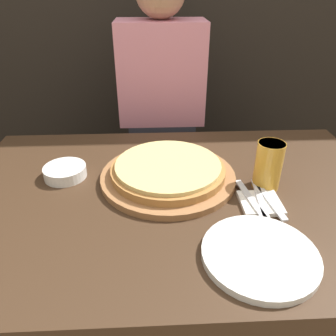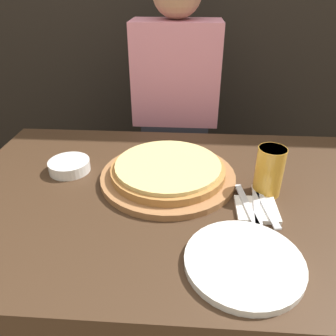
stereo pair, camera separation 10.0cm
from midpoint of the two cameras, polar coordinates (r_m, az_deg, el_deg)
The scene contains 10 objects.
dining_table at distance 1.21m, azimuth 3.41°, elevation -18.91°, with size 1.30×0.85×0.74m.
pizza_on_board at distance 1.01m, azimuth 2.84°, elevation -0.82°, with size 0.42×0.42×0.06m.
beer_glass at distance 0.98m, azimuth 20.10°, elevation -0.33°, with size 0.08×0.08×0.14m.
dinner_plate at distance 0.77m, azimuth 16.88°, elevation -15.57°, with size 0.26×0.26×0.02m.
side_bowl at distance 1.09m, azimuth -14.31°, elevation 0.30°, with size 0.13×0.13×0.04m.
napkin_stack at distance 0.93m, azimuth 18.21°, elevation -6.96°, with size 0.11×0.11×0.01m.
fork at distance 0.92m, azimuth 16.77°, elevation -6.53°, with size 0.05×0.21×0.00m.
dinner_knife at distance 0.93m, azimuth 18.29°, elevation -6.54°, with size 0.04×0.21×0.00m.
spoon at distance 0.93m, azimuth 19.78°, elevation -6.54°, with size 0.04×0.18×0.00m.
diner_person at distance 1.55m, azimuth 3.15°, elevation 6.40°, with size 0.37×0.20×1.34m.
Camera 2 is at (0.03, -0.79, 1.29)m, focal length 35.00 mm.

